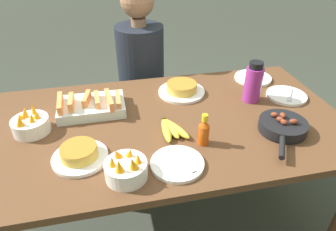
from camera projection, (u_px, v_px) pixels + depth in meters
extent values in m
plane|color=#383D33|center=(168.00, 222.00, 1.87)|extent=(14.00, 14.00, 0.00)
cube|color=brown|center=(168.00, 124.00, 1.45)|extent=(1.72, 0.94, 0.03)
cylinder|color=brown|center=(29.00, 153.00, 1.86)|extent=(0.07, 0.07, 0.73)
cylinder|color=brown|center=(265.00, 122.00, 2.14)|extent=(0.07, 0.07, 0.73)
ellipsoid|color=yellow|center=(166.00, 130.00, 1.35)|extent=(0.05, 0.18, 0.04)
ellipsoid|color=yellow|center=(171.00, 128.00, 1.36)|extent=(0.07, 0.17, 0.04)
ellipsoid|color=yellow|center=(175.00, 128.00, 1.36)|extent=(0.12, 0.19, 0.04)
cylinder|color=#4C3819|center=(164.00, 120.00, 1.42)|extent=(0.02, 0.02, 0.04)
cube|color=silver|center=(92.00, 107.00, 1.50)|extent=(0.33, 0.22, 0.05)
cube|color=#ED8E4C|center=(60.00, 104.00, 1.44)|extent=(0.03, 0.17, 0.05)
cube|color=#ED8E4C|center=(71.00, 103.00, 1.45)|extent=(0.02, 0.13, 0.05)
cube|color=#ED8E4C|center=(87.00, 99.00, 1.48)|extent=(0.04, 0.12, 0.04)
cube|color=#ED8E4C|center=(97.00, 100.00, 1.48)|extent=(0.03, 0.14, 0.04)
cube|color=#ED8E4C|center=(109.00, 100.00, 1.47)|extent=(0.04, 0.17, 0.05)
cube|color=#ED8E4C|center=(118.00, 100.00, 1.49)|extent=(0.02, 0.14, 0.04)
cylinder|color=black|center=(282.00, 130.00, 1.37)|extent=(0.21, 0.21, 0.01)
cylinder|color=black|center=(283.00, 125.00, 1.36)|extent=(0.22, 0.22, 0.04)
cylinder|color=black|center=(282.00, 147.00, 1.22)|extent=(0.09, 0.13, 0.02)
ellipsoid|color=brown|center=(284.00, 122.00, 1.32)|extent=(0.04, 0.04, 0.03)
ellipsoid|color=brown|center=(283.00, 115.00, 1.37)|extent=(0.03, 0.04, 0.03)
ellipsoid|color=brown|center=(294.00, 122.00, 1.32)|extent=(0.05, 0.04, 0.03)
ellipsoid|color=brown|center=(274.00, 115.00, 1.37)|extent=(0.04, 0.04, 0.03)
ellipsoid|color=brown|center=(280.00, 119.00, 1.34)|extent=(0.04, 0.05, 0.03)
cylinder|color=white|center=(182.00, 92.00, 1.67)|extent=(0.26, 0.26, 0.02)
cylinder|color=gold|center=(182.00, 87.00, 1.65)|extent=(0.17, 0.17, 0.04)
cylinder|color=#AB7427|center=(182.00, 83.00, 1.64)|extent=(0.17, 0.17, 0.00)
cylinder|color=white|center=(80.00, 158.00, 1.21)|extent=(0.22, 0.22, 0.02)
cylinder|color=gold|center=(79.00, 152.00, 1.19)|extent=(0.15, 0.15, 0.04)
cylinder|color=#AB7427|center=(78.00, 147.00, 1.18)|extent=(0.15, 0.15, 0.00)
cylinder|color=white|center=(286.00, 96.00, 1.63)|extent=(0.21, 0.21, 0.02)
cylinder|color=silver|center=(291.00, 93.00, 1.64)|extent=(0.07, 0.09, 0.01)
cube|color=silver|center=(289.00, 99.00, 1.58)|extent=(0.04, 0.05, 0.00)
cylinder|color=white|center=(177.00, 164.00, 1.18)|extent=(0.21, 0.21, 0.02)
cylinder|color=silver|center=(180.00, 156.00, 1.20)|extent=(0.04, 0.11, 0.01)
cube|color=silver|center=(191.00, 168.00, 1.14)|extent=(0.03, 0.05, 0.00)
cylinder|color=white|center=(253.00, 78.00, 1.81)|extent=(0.22, 0.22, 0.02)
cylinder|color=silver|center=(257.00, 75.00, 1.82)|extent=(0.06, 0.11, 0.01)
cube|color=silver|center=(257.00, 81.00, 1.75)|extent=(0.04, 0.05, 0.00)
cylinder|color=white|center=(126.00, 170.00, 1.11)|extent=(0.16, 0.16, 0.07)
cone|color=orange|center=(138.00, 159.00, 1.09)|extent=(0.03, 0.04, 0.05)
cone|color=orange|center=(130.00, 153.00, 1.12)|extent=(0.05, 0.05, 0.05)
cone|color=orange|center=(117.00, 154.00, 1.11)|extent=(0.05, 0.05, 0.05)
cone|color=orange|center=(112.00, 162.00, 1.07)|extent=(0.03, 0.03, 0.06)
cone|color=orange|center=(119.00, 167.00, 1.05)|extent=(0.05, 0.05, 0.06)
cone|color=orange|center=(133.00, 164.00, 1.05)|extent=(0.06, 0.06, 0.06)
cylinder|color=white|center=(31.00, 125.00, 1.35)|extent=(0.16, 0.16, 0.07)
cone|color=orange|center=(36.00, 116.00, 1.33)|extent=(0.04, 0.04, 0.04)
cone|color=orange|center=(33.00, 109.00, 1.36)|extent=(0.03, 0.03, 0.06)
cone|color=orange|center=(25.00, 113.00, 1.34)|extent=(0.06, 0.05, 0.06)
cone|color=orange|center=(20.00, 117.00, 1.33)|extent=(0.03, 0.04, 0.04)
cone|color=orange|center=(20.00, 121.00, 1.28)|extent=(0.06, 0.06, 0.05)
cone|color=orange|center=(32.00, 118.00, 1.31)|extent=(0.04, 0.04, 0.05)
cylinder|color=#992D89|center=(253.00, 85.00, 1.56)|extent=(0.09, 0.09, 0.19)
cylinder|color=black|center=(256.00, 65.00, 1.50)|extent=(0.07, 0.07, 0.03)
cylinder|color=#C64C0F|center=(204.00, 135.00, 1.28)|extent=(0.05, 0.05, 0.09)
cone|color=#C64C0F|center=(205.00, 123.00, 1.24)|extent=(0.05, 0.05, 0.03)
cylinder|color=gold|center=(205.00, 118.00, 1.23)|extent=(0.03, 0.03, 0.03)
cube|color=black|center=(144.00, 126.00, 2.31)|extent=(0.34, 0.34, 0.49)
cylinder|color=#1E232D|center=(141.00, 65.00, 2.03)|extent=(0.31, 0.31, 0.53)
cylinder|color=#9E7051|center=(138.00, 22.00, 1.87)|extent=(0.09, 0.09, 0.05)
sphere|color=#9E7051|center=(137.00, 0.00, 1.80)|extent=(0.21, 0.21, 0.21)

